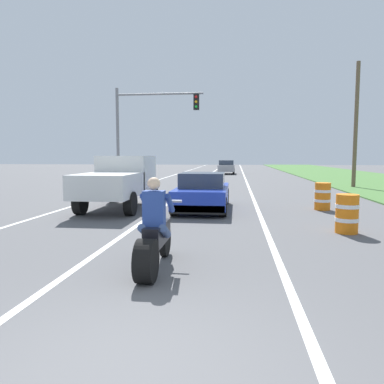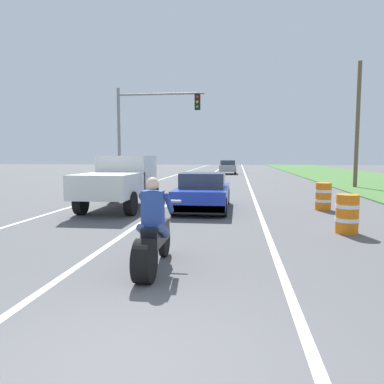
% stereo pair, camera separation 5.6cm
% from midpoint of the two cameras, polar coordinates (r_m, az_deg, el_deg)
% --- Properties ---
extents(ground_plane, '(160.00, 160.00, 0.00)m').
position_cam_midpoint_polar(ground_plane, '(3.72, -11.01, -26.61)').
color(ground_plane, '#565659').
extents(lane_stripe_left_solid, '(0.14, 120.00, 0.01)m').
position_cam_midpoint_polar(lane_stripe_left_solid, '(23.94, -8.43, 0.82)').
color(lane_stripe_left_solid, white).
rests_on(lane_stripe_left_solid, ground).
extents(lane_stripe_right_solid, '(0.14, 120.00, 0.01)m').
position_cam_midpoint_polar(lane_stripe_right_solid, '(23.08, 9.06, 0.64)').
color(lane_stripe_right_solid, white).
rests_on(lane_stripe_right_solid, ground).
extents(lane_stripe_centre_dashed, '(0.14, 120.00, 0.01)m').
position_cam_midpoint_polar(lane_stripe_centre_dashed, '(23.24, 0.15, 0.74)').
color(lane_stripe_centre_dashed, white).
rests_on(lane_stripe_centre_dashed, ground).
extents(motorcycle_with_rider, '(0.70, 2.21, 1.62)m').
position_cam_midpoint_polar(motorcycle_with_rider, '(6.38, -5.78, -6.95)').
color(motorcycle_with_rider, black).
rests_on(motorcycle_with_rider, ground).
extents(sports_car_blue, '(1.84, 4.30, 1.37)m').
position_cam_midpoint_polar(sports_car_blue, '(13.55, 1.87, -0.10)').
color(sports_car_blue, '#1E38B2').
rests_on(sports_car_blue, ground).
extents(pickup_truck_left_lane_white, '(2.02, 4.80, 1.98)m').
position_cam_midpoint_polar(pickup_truck_left_lane_white, '(14.10, -10.91, 1.97)').
color(pickup_truck_left_lane_white, silver).
rests_on(pickup_truck_left_lane_white, ground).
extents(traffic_light_mast_near, '(5.26, 0.34, 6.00)m').
position_cam_midpoint_polar(traffic_light_mast_near, '(22.48, -7.12, 10.83)').
color(traffic_light_mast_near, gray).
rests_on(traffic_light_mast_near, ground).
extents(utility_pole_roadside, '(0.24, 0.24, 7.67)m').
position_cam_midpoint_polar(utility_pole_roadside, '(25.03, 24.29, 9.37)').
color(utility_pole_roadside, brown).
rests_on(utility_pole_roadside, ground).
extents(construction_barrel_nearest, '(0.58, 0.58, 1.00)m').
position_cam_midpoint_polar(construction_barrel_nearest, '(10.24, 23.03, -3.11)').
color(construction_barrel_nearest, orange).
rests_on(construction_barrel_nearest, ground).
extents(construction_barrel_mid, '(0.58, 0.58, 1.00)m').
position_cam_midpoint_polar(construction_barrel_mid, '(14.29, 19.77, -0.64)').
color(construction_barrel_mid, orange).
rests_on(construction_barrel_mid, ground).
extents(distant_car_far_ahead, '(1.80, 4.00, 1.50)m').
position_cam_midpoint_polar(distant_car_far_ahead, '(40.69, 5.62, 3.89)').
color(distant_car_far_ahead, '#99999E').
rests_on(distant_car_far_ahead, ground).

